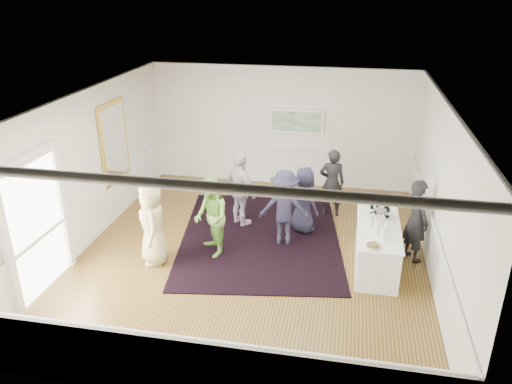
% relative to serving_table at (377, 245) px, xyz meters
% --- Properties ---
extents(floor, '(8.00, 8.00, 0.00)m').
position_rel_serving_table_xyz_m(floor, '(-2.47, -0.03, -0.43)').
color(floor, olive).
rests_on(floor, ground).
extents(ceiling, '(7.00, 8.00, 0.02)m').
position_rel_serving_table_xyz_m(ceiling, '(-2.47, -0.03, 2.77)').
color(ceiling, white).
rests_on(ceiling, wall_back).
extents(wall_left, '(0.02, 8.00, 3.20)m').
position_rel_serving_table_xyz_m(wall_left, '(-5.97, -0.03, 1.17)').
color(wall_left, white).
rests_on(wall_left, floor).
extents(wall_right, '(0.02, 8.00, 3.20)m').
position_rel_serving_table_xyz_m(wall_right, '(1.03, -0.03, 1.17)').
color(wall_right, white).
rests_on(wall_right, floor).
extents(wall_back, '(7.00, 0.02, 3.20)m').
position_rel_serving_table_xyz_m(wall_back, '(-2.47, 3.97, 1.17)').
color(wall_back, white).
rests_on(wall_back, floor).
extents(wall_front, '(7.00, 0.02, 3.20)m').
position_rel_serving_table_xyz_m(wall_front, '(-2.47, -4.03, 1.17)').
color(wall_front, white).
rests_on(wall_front, floor).
extents(wainscoting, '(7.00, 8.00, 1.00)m').
position_rel_serving_table_xyz_m(wainscoting, '(-2.47, -0.03, 0.07)').
color(wainscoting, white).
rests_on(wainscoting, floor).
extents(mirror, '(0.05, 1.25, 1.85)m').
position_rel_serving_table_xyz_m(mirror, '(-5.93, 1.27, 1.37)').
color(mirror, gold).
rests_on(mirror, wall_left).
extents(doorway, '(0.10, 1.78, 2.56)m').
position_rel_serving_table_xyz_m(doorway, '(-5.92, -1.93, 0.98)').
color(doorway, white).
rests_on(doorway, wall_left).
extents(landscape_painting, '(1.44, 0.06, 0.66)m').
position_rel_serving_table_xyz_m(landscape_painting, '(-2.07, 3.91, 1.35)').
color(landscape_painting, white).
rests_on(landscape_painting, wall_back).
extents(area_rug, '(4.00, 4.89, 0.02)m').
position_rel_serving_table_xyz_m(area_rug, '(-2.43, 0.71, -0.42)').
color(area_rug, black).
rests_on(area_rug, floor).
extents(serving_table, '(0.81, 2.13, 0.86)m').
position_rel_serving_table_xyz_m(serving_table, '(0.00, 0.00, 0.00)').
color(serving_table, white).
rests_on(serving_table, floor).
extents(bartender, '(0.68, 0.74, 1.71)m').
position_rel_serving_table_xyz_m(bartender, '(0.73, 0.40, 0.42)').
color(bartender, black).
rests_on(bartender, floor).
extents(guest_tan, '(0.83, 0.97, 1.68)m').
position_rel_serving_table_xyz_m(guest_tan, '(-4.31, -0.70, 0.40)').
color(guest_tan, tan).
rests_on(guest_tan, floor).
extents(guest_green, '(0.95, 1.01, 1.66)m').
position_rel_serving_table_xyz_m(guest_green, '(-3.28, -0.18, 0.39)').
color(guest_green, '#85C950').
rests_on(guest_green, floor).
extents(guest_lilac, '(1.03, 0.96, 1.70)m').
position_rel_serving_table_xyz_m(guest_lilac, '(-2.99, 1.25, 0.42)').
color(guest_lilac, silver).
rests_on(guest_lilac, floor).
extents(guest_dark_a, '(1.10, 0.69, 1.64)m').
position_rel_serving_table_xyz_m(guest_dark_a, '(-1.90, 0.57, 0.39)').
color(guest_dark_a, '#212137').
rests_on(guest_dark_a, floor).
extents(guest_dark_b, '(0.63, 0.45, 1.64)m').
position_rel_serving_table_xyz_m(guest_dark_b, '(-1.00, 2.16, 0.38)').
color(guest_dark_b, black).
rests_on(guest_dark_b, floor).
extents(guest_navy, '(0.86, 0.85, 1.50)m').
position_rel_serving_table_xyz_m(guest_navy, '(-1.55, 1.20, 0.32)').
color(guest_navy, '#212137').
rests_on(guest_navy, floor).
extents(wine_bottles, '(0.39, 0.20, 0.31)m').
position_rel_serving_table_xyz_m(wine_bottles, '(0.04, 0.45, 0.58)').
color(wine_bottles, black).
rests_on(wine_bottles, serving_table).
extents(juice_pitchers, '(0.39, 0.62, 0.24)m').
position_rel_serving_table_xyz_m(juice_pitchers, '(-0.01, -0.26, 0.55)').
color(juice_pitchers, '#82C044').
rests_on(juice_pitchers, serving_table).
extents(ice_bucket, '(0.26, 0.26, 0.25)m').
position_rel_serving_table_xyz_m(ice_bucket, '(0.01, 0.21, 0.54)').
color(ice_bucket, silver).
rests_on(ice_bucket, serving_table).
extents(nut_bowl, '(0.27, 0.27, 0.08)m').
position_rel_serving_table_xyz_m(nut_bowl, '(-0.13, -0.89, 0.47)').
color(nut_bowl, white).
rests_on(nut_bowl, serving_table).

